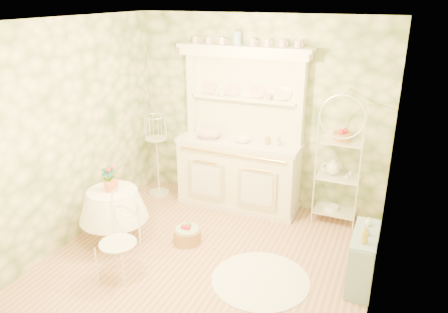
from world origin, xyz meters
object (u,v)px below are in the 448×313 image
at_px(kitchen_dresser, 239,131).
at_px(birdcage_stand, 157,147).
at_px(bakers_rack, 339,164).
at_px(round_table, 114,214).
at_px(side_shelf, 363,260).
at_px(floor_basket, 187,235).
at_px(cafe_chair, 118,248).

height_order(kitchen_dresser, birdcage_stand, kitchen_dresser).
bearing_deg(kitchen_dresser, bakers_rack, 3.90).
bearing_deg(bakers_rack, round_table, -144.19).
bearing_deg(round_table, kitchen_dresser, 55.87).
height_order(bakers_rack, birdcage_stand, bakers_rack).
relative_size(side_shelf, floor_basket, 2.17).
xyz_separation_m(bakers_rack, cafe_chair, (-1.93, -2.25, -0.43)).
height_order(bakers_rack, floor_basket, bakers_rack).
relative_size(side_shelf, birdcage_stand, 0.43).
xyz_separation_m(round_table, floor_basket, (0.83, 0.34, -0.29)).
distance_m(bakers_rack, round_table, 2.97).
bearing_deg(side_shelf, kitchen_dresser, 140.08).
bearing_deg(cafe_chair, birdcage_stand, 114.28).
distance_m(kitchen_dresser, bakers_rack, 1.42).
bearing_deg(kitchen_dresser, round_table, -124.13).
relative_size(bakers_rack, round_table, 2.10).
distance_m(bakers_rack, cafe_chair, 3.00).
distance_m(bakers_rack, floor_basket, 2.19).
bearing_deg(side_shelf, birdcage_stand, 153.85).
relative_size(cafe_chair, floor_basket, 2.55).
xyz_separation_m(round_table, birdcage_stand, (-0.22, 1.42, 0.38)).
xyz_separation_m(kitchen_dresser, round_table, (-1.05, -1.55, -0.75)).
relative_size(round_table, floor_basket, 2.54).
bearing_deg(floor_basket, round_table, -158.00).
bearing_deg(round_table, birdcage_stand, 98.95).
xyz_separation_m(kitchen_dresser, birdcage_stand, (-1.27, -0.12, -0.37)).
height_order(round_table, floor_basket, round_table).
distance_m(bakers_rack, side_shelf, 1.50).
bearing_deg(side_shelf, floor_basket, 172.82).
xyz_separation_m(side_shelf, cafe_chair, (-2.43, -0.94, 0.11)).
height_order(cafe_chair, birdcage_stand, birdcage_stand).
relative_size(bakers_rack, side_shelf, 2.46).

